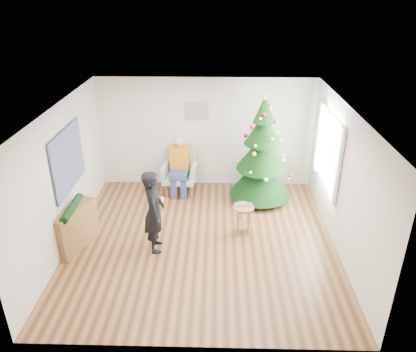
{
  "coord_description": "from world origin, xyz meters",
  "views": [
    {
      "loc": [
        0.29,
        -6.46,
        4.49
      ],
      "look_at": [
        0.1,
        0.6,
        1.1
      ],
      "focal_mm": 35.0,
      "sensor_mm": 36.0,
      "label": 1
    }
  ],
  "objects_px": {
    "christmas_tree": "(262,154)",
    "armchair": "(180,176)",
    "stool": "(243,220)",
    "standing_man": "(154,211)",
    "console": "(75,228)"
  },
  "relations": [
    {
      "from": "stool",
      "to": "standing_man",
      "type": "height_order",
      "value": "standing_man"
    },
    {
      "from": "christmas_tree",
      "to": "armchair",
      "type": "height_order",
      "value": "christmas_tree"
    },
    {
      "from": "christmas_tree",
      "to": "standing_man",
      "type": "height_order",
      "value": "christmas_tree"
    },
    {
      "from": "christmas_tree",
      "to": "stool",
      "type": "height_order",
      "value": "christmas_tree"
    },
    {
      "from": "stool",
      "to": "console",
      "type": "relative_size",
      "value": 0.62
    },
    {
      "from": "christmas_tree",
      "to": "standing_man",
      "type": "xyz_separation_m",
      "value": [
        -2.08,
        -1.96,
        -0.33
      ]
    },
    {
      "from": "armchair",
      "to": "console",
      "type": "height_order",
      "value": "armchair"
    },
    {
      "from": "armchair",
      "to": "standing_man",
      "type": "xyz_separation_m",
      "value": [
        -0.25,
        -2.31,
        0.41
      ]
    },
    {
      "from": "stool",
      "to": "armchair",
      "type": "xyz_separation_m",
      "value": [
        -1.38,
        1.78,
        0.06
      ]
    },
    {
      "from": "stool",
      "to": "standing_man",
      "type": "distance_m",
      "value": 1.78
    },
    {
      "from": "christmas_tree",
      "to": "stool",
      "type": "relative_size",
      "value": 4.03
    },
    {
      "from": "armchair",
      "to": "console",
      "type": "bearing_deg",
      "value": -123.23
    },
    {
      "from": "standing_man",
      "to": "console",
      "type": "height_order",
      "value": "standing_man"
    },
    {
      "from": "standing_man",
      "to": "console",
      "type": "distance_m",
      "value": 1.54
    },
    {
      "from": "standing_man",
      "to": "stool",
      "type": "bearing_deg",
      "value": -80.27
    }
  ]
}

